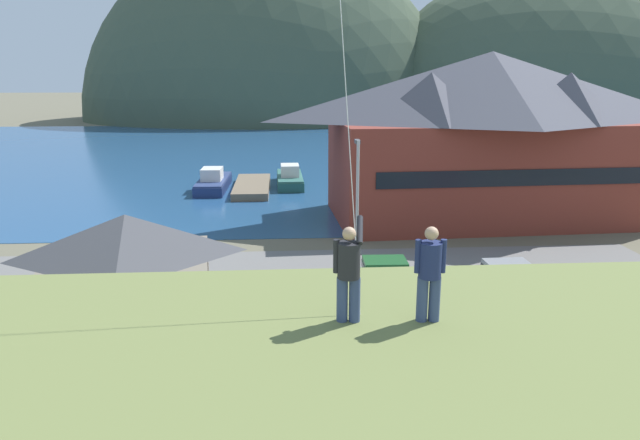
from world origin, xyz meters
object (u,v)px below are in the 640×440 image
at_px(harbor_lodge, 488,132).
at_px(moored_boat_outer_mooring, 290,178).
at_px(parking_light_pole, 357,199).
at_px(moored_boat_wharfside, 213,182).
at_px(parked_car_front_row_silver, 408,332).
at_px(parked_car_lone_by_shed, 274,349).
at_px(person_kite_flyer, 349,270).
at_px(parked_car_back_row_left, 559,341).
at_px(storage_shed_near_lot, 129,271).
at_px(parked_car_corner_spot, 386,276).
at_px(wharf_dock, 252,187).
at_px(person_companion, 430,271).
at_px(parked_car_back_row_right, 505,279).

relative_size(harbor_lodge, moored_boat_outer_mooring, 3.16).
relative_size(moored_boat_outer_mooring, parking_light_pole, 1.05).
relative_size(moored_boat_wharfside, parked_car_front_row_silver, 1.93).
relative_size(parked_car_lone_by_shed, person_kite_flyer, 2.27).
relative_size(parked_car_back_row_left, parked_car_front_row_silver, 1.00).
distance_m(storage_shed_near_lot, moored_boat_outer_mooring, 32.90).
bearing_deg(parked_car_back_row_left, parked_car_lone_by_shed, 179.63).
distance_m(moored_boat_wharfside, moored_boat_outer_mooring, 7.41).
height_order(moored_boat_wharfside, parked_car_back_row_left, moored_boat_wharfside).
bearing_deg(parked_car_front_row_silver, moored_boat_wharfside, 108.60).
relative_size(parked_car_corner_spot, parking_light_pole, 0.58).
xyz_separation_m(wharf_dock, person_companion, (5.45, -44.08, 7.12)).
height_order(parked_car_back_row_right, parking_light_pole, parking_light_pole).
height_order(harbor_lodge, parked_car_back_row_right, harbor_lodge).
xyz_separation_m(storage_shed_near_lot, moored_boat_outer_mooring, (7.21, 32.04, -1.96)).
height_order(person_kite_flyer, person_companion, person_kite_flyer).
bearing_deg(parked_car_front_row_silver, storage_shed_near_lot, 164.32).
height_order(storage_shed_near_lot, wharf_dock, storage_shed_near_lot).
bearing_deg(parked_car_back_row_left, storage_shed_near_lot, 165.47).
distance_m(moored_boat_wharfside, person_kite_flyer, 45.63).
xyz_separation_m(wharf_dock, moored_boat_wharfside, (-3.67, 0.47, 0.37)).
bearing_deg(parked_car_front_row_silver, parked_car_lone_by_shed, -168.00).
relative_size(moored_boat_outer_mooring, person_companion, 4.41).
bearing_deg(person_kite_flyer, parked_car_lone_by_shed, 99.09).
xyz_separation_m(parked_car_corner_spot, person_kite_flyer, (-3.91, -17.07, 6.42)).
bearing_deg(parked_car_lone_by_shed, parked_car_corner_spot, 53.55).
bearing_deg(moored_boat_wharfside, parked_car_back_row_left, -64.27).
height_order(moored_boat_wharfside, parking_light_pole, parking_light_pole).
bearing_deg(parked_car_back_row_left, moored_boat_outer_mooring, 104.71).
distance_m(moored_boat_wharfside, parked_car_back_row_left, 38.68).
distance_m(moored_boat_wharfside, parked_car_front_row_silver, 35.53).
xyz_separation_m(moored_boat_wharfside, person_companion, (9.11, -44.54, 6.75)).
bearing_deg(parked_car_front_row_silver, parked_car_corner_spot, 87.59).
height_order(parked_car_front_row_silver, person_companion, person_companion).
height_order(harbor_lodge, parked_car_corner_spot, harbor_lodge).
xyz_separation_m(moored_boat_wharfside, parked_car_back_row_right, (17.27, -28.25, 0.34)).
relative_size(parking_light_pole, person_companion, 4.20).
xyz_separation_m(wharf_dock, moored_boat_outer_mooring, (3.58, 2.00, 0.37)).
bearing_deg(wharf_dock, moored_boat_wharfside, 172.75).
height_order(parked_car_lone_by_shed, parked_car_back_row_right, same).
distance_m(wharf_dock, moored_boat_wharfside, 3.72).
relative_size(harbor_lodge, parked_car_corner_spot, 5.71).
height_order(harbor_lodge, parked_car_back_row_left, harbor_lodge).
bearing_deg(person_companion, parking_light_pole, 86.12).
bearing_deg(harbor_lodge, person_companion, -111.29).
height_order(harbor_lodge, parked_car_front_row_silver, harbor_lodge).
relative_size(parked_car_corner_spot, parked_car_back_row_left, 1.00).
bearing_deg(parking_light_pole, parked_car_back_row_left, -58.97).
relative_size(storage_shed_near_lot, moored_boat_outer_mooring, 1.00).
bearing_deg(parked_car_back_row_right, parked_car_back_row_left, -94.12).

